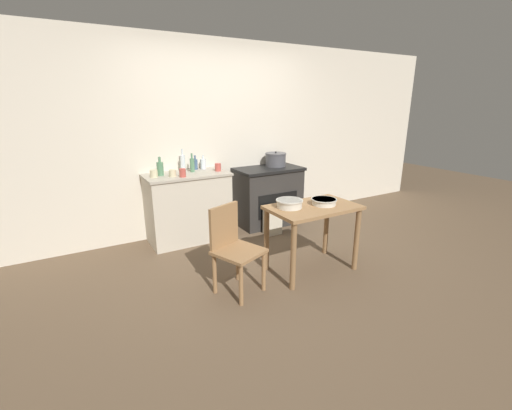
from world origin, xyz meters
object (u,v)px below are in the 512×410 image
stock_pot (276,160)px  mixing_bowl_small (289,203)px  cup_right (173,173)px  bottle_mid_left (195,164)px  work_table (313,218)px  cup_center_right (154,174)px  mixing_bowl_large (324,201)px  cup_far_right (183,173)px  bottle_far_left (160,168)px  bottle_center (183,163)px  stove (268,196)px  chair (233,247)px  flour_sack (273,220)px  bottle_left (203,164)px  bottle_center_left (192,165)px  cup_mid_right (218,167)px

stock_pot → mixing_bowl_small: bearing=-118.5°
stock_pot → cup_right: size_ratio=3.60×
bottle_mid_left → work_table: bearing=-69.2°
cup_center_right → mixing_bowl_large: bearing=-47.1°
cup_far_right → bottle_far_left: bearing=133.1°
cup_center_right → cup_far_right: 0.34m
mixing_bowl_small → cup_center_right: cup_center_right is taller
bottle_mid_left → bottle_center: size_ratio=0.64×
stove → cup_right: 1.51m
mixing_bowl_small → bottle_far_left: size_ratio=1.21×
work_table → stock_pot: (0.54, 1.54, 0.35)m
chair → mixing_bowl_small: chair is taller
stove → mixing_bowl_large: (-0.26, -1.51, 0.33)m
flour_sack → bottle_center: (-1.04, 0.53, 0.79)m
bottle_left → bottle_center_left: 0.23m
flour_sack → cup_mid_right: bearing=151.2°
flour_sack → bottle_center: 1.41m
stove → flour_sack: (-0.18, -0.40, -0.22)m
chair → bottle_far_left: bearing=78.2°
mixing_bowl_small → bottle_center: size_ratio=0.94×
stove → mixing_bowl_small: 1.58m
bottle_center → cup_mid_right: bottle_center is taller
stove → chair: size_ratio=1.14×
bottle_left → bottle_center_left: size_ratio=0.77×
cup_far_right → work_table: bearing=-54.1°
cup_center_right → cup_right: (0.21, -0.07, -0.00)m
mixing_bowl_large → bottle_center_left: 1.80m
bottle_mid_left → bottle_center_left: bottle_center_left is taller
mixing_bowl_large → bottle_center_left: bottle_center_left is taller
bottle_far_left → cup_right: bearing=-50.6°
bottle_center_left → cup_center_right: bearing=-170.4°
bottle_mid_left → mixing_bowl_small: bearing=-76.2°
bottle_left → bottle_center: 0.30m
mixing_bowl_large → bottle_mid_left: bearing=114.1°
stock_pot → cup_center_right: size_ratio=3.42×
bottle_far_left → bottle_center_left: size_ratio=0.95×
mixing_bowl_small → bottle_far_left: (-0.91, 1.44, 0.21)m
mixing_bowl_small → mixing_bowl_large: bearing=-15.6°
stove → bottle_center_left: 1.25m
stock_pot → bottle_left: (-1.08, 0.12, 0.02)m
stove → cup_right: (-1.42, -0.09, 0.50)m
mixing_bowl_large → bottle_mid_left: 1.88m
stock_pot → bottle_center_left: bottle_center_left is taller
stove → mixing_bowl_small: stove is taller
cup_mid_right → bottle_center_left: bearing=160.0°
cup_mid_right → bottle_center: bearing=155.9°
work_table → bottle_far_left: size_ratio=4.07×
bottle_mid_left → cup_far_right: (-0.30, -0.38, -0.02)m
work_table → chair: 0.92m
chair → mixing_bowl_large: size_ratio=3.13×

